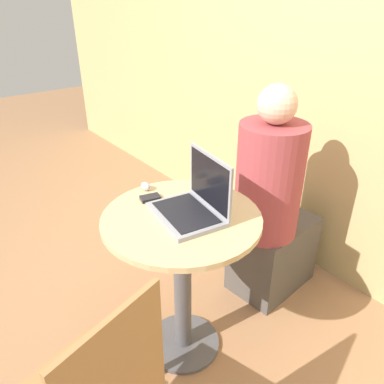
{
  "coord_description": "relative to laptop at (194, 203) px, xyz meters",
  "views": [
    {
      "loc": [
        1.07,
        -0.79,
        1.61
      ],
      "look_at": [
        0.01,
        0.05,
        0.88
      ],
      "focal_mm": 35.0,
      "sensor_mm": 36.0,
      "label": 1
    }
  ],
  "objects": [
    {
      "name": "laptop",
      "position": [
        0.0,
        0.0,
        0.0
      ],
      "size": [
        0.35,
        0.28,
        0.26
      ],
      "color": "gray",
      "rests_on": "round_table"
    },
    {
      "name": "round_table",
      "position": [
        -0.02,
        -0.05,
        -0.27
      ],
      "size": [
        0.68,
        0.68,
        0.78
      ],
      "color": "#4C4C51",
      "rests_on": "ground_plane"
    },
    {
      "name": "back_wall",
      "position": [
        -0.02,
        1.05,
        0.47
      ],
      "size": [
        7.0,
        0.05,
        2.6
      ],
      "color": "tan",
      "rests_on": "ground_plane"
    },
    {
      "name": "cell_phone",
      "position": [
        -0.22,
        -0.08,
        -0.05
      ],
      "size": [
        0.07,
        0.1,
        0.02
      ],
      "color": "black",
      "rests_on": "round_table"
    },
    {
      "name": "computer_mouse",
      "position": [
        -0.31,
        -0.04,
        -0.04
      ],
      "size": [
        0.06,
        0.04,
        0.04
      ],
      "color": "#B2B2B7",
      "rests_on": "round_table"
    },
    {
      "name": "person_seated",
      "position": [
        -0.06,
        0.59,
        -0.31
      ],
      "size": [
        0.36,
        0.54,
        1.24
      ],
      "color": "#4C4742",
      "rests_on": "ground_plane"
    },
    {
      "name": "ground_plane",
      "position": [
        -0.02,
        -0.05,
        -0.83
      ],
      "size": [
        12.0,
        12.0,
        0.0
      ],
      "primitive_type": "plane",
      "color": "#9E704C"
    }
  ]
}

